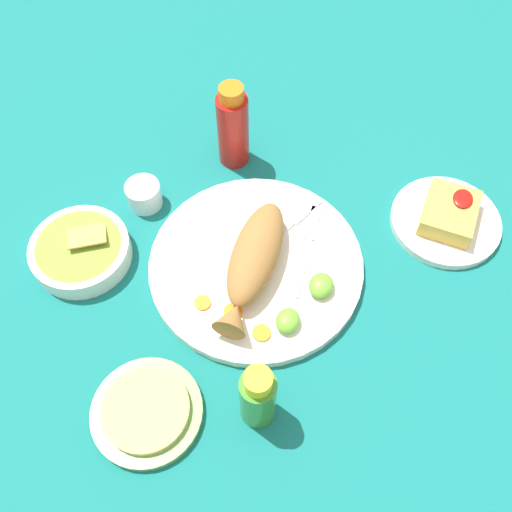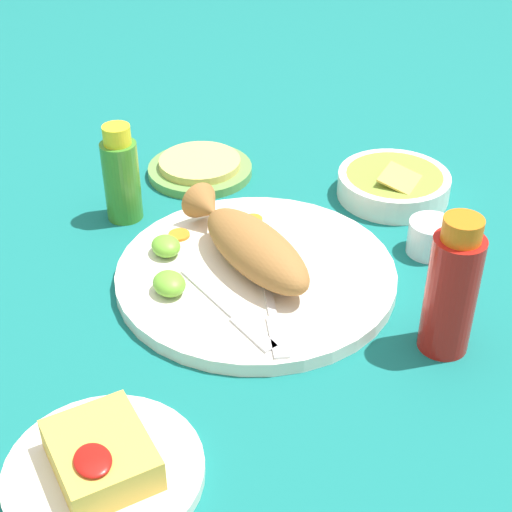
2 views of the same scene
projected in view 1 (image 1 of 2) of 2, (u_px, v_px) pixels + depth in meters
name	position (u px, v px, depth m)	size (l,w,h in m)	color
ground_plane	(256.00, 268.00, 0.96)	(4.00, 4.00, 0.00)	#146B66
main_plate	(256.00, 265.00, 0.95)	(0.36, 0.36, 0.02)	white
fried_fish	(253.00, 260.00, 0.91)	(0.25, 0.09, 0.06)	#996633
fork_near	(289.00, 226.00, 0.98)	(0.18, 0.08, 0.00)	silver
fork_far	(308.00, 244.00, 0.96)	(0.19, 0.04, 0.00)	silver
carrot_slice_near	(203.00, 303.00, 0.90)	(0.03, 0.03, 0.00)	orange
carrot_slice_mid	(233.00, 312.00, 0.89)	(0.03, 0.03, 0.00)	orange
carrot_slice_far	(262.00, 333.00, 0.87)	(0.03, 0.03, 0.00)	orange
lime_wedge_main	(288.00, 321.00, 0.87)	(0.04, 0.04, 0.02)	#6BB233
lime_wedge_side	(321.00, 285.00, 0.91)	(0.05, 0.04, 0.03)	#6BB233
hot_sauce_bottle_red	(233.00, 127.00, 1.02)	(0.06, 0.06, 0.17)	#B21914
hot_sauce_bottle_green	(258.00, 397.00, 0.77)	(0.05, 0.05, 0.14)	#3D8428
salt_cup	(144.00, 196.00, 1.01)	(0.06, 0.06, 0.05)	silver
side_plate_fries	(445.00, 221.00, 1.00)	(0.19, 0.19, 0.01)	white
fries_pile	(450.00, 212.00, 0.98)	(0.11, 0.09, 0.04)	gold
guacamole_bowl	(81.00, 250.00, 0.95)	(0.17, 0.17, 0.05)	white
tortilla_plate	(147.00, 412.00, 0.82)	(0.16, 0.16, 0.01)	#6B9E4C
tortilla_stack	(146.00, 409.00, 0.81)	(0.13, 0.13, 0.01)	#E0C666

